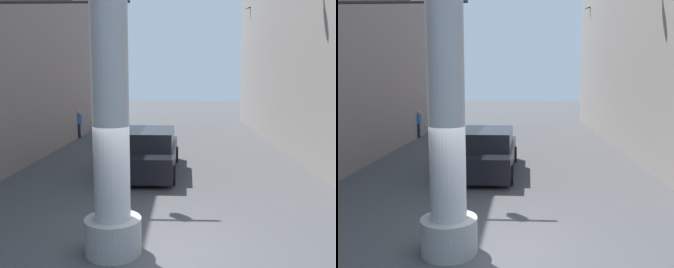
# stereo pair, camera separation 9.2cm
# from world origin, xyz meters

# --- Properties ---
(ground_plane) EXTENTS (85.33, 85.33, 0.00)m
(ground_plane) POSITION_xyz_m (0.00, 10.00, 0.00)
(ground_plane) COLOR #424244
(street_lamp) EXTENTS (2.32, 0.28, 7.95)m
(street_lamp) POSITION_xyz_m (5.74, 7.16, 4.73)
(street_lamp) COLOR #59595E
(street_lamp) RESTS_ON ground
(traffic_light_mast) EXTENTS (5.05, 0.32, 5.71)m
(traffic_light_mast) POSITION_xyz_m (-4.49, 4.27, 4.04)
(traffic_light_mast) COLOR #333333
(traffic_light_mast) RESTS_ON ground
(car_lead) EXTENTS (2.14, 4.80, 1.56)m
(car_lead) POSITION_xyz_m (-0.78, 6.38, 0.74)
(car_lead) COLOR black
(car_lead) RESTS_ON ground
(palm_tree_far_right) EXTENTS (2.68, 2.54, 8.88)m
(palm_tree_far_right) POSITION_xyz_m (6.14, 20.75, 5.73)
(palm_tree_far_right) COLOR brown
(palm_tree_far_right) RESTS_ON ground
(pedestrian_mid_right) EXTENTS (0.48, 0.48, 1.72)m
(pedestrian_mid_right) POSITION_xyz_m (5.50, 8.58, 1.01)
(pedestrian_mid_right) COLOR black
(pedestrian_mid_right) RESTS_ON ground
(pedestrian_far_left) EXTENTS (0.45, 0.45, 1.59)m
(pedestrian_far_left) POSITION_xyz_m (-5.54, 14.24, 0.93)
(pedestrian_far_left) COLOR #1E233F
(pedestrian_far_left) RESTS_ON ground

